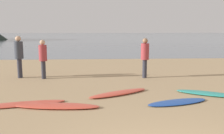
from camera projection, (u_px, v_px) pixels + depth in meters
The scene contains 10 objects.
ground_plane at pixel (121, 71), 13.16m from camera, with size 120.00×120.00×0.20m, color tan.
ocean_water at pixel (102, 36), 66.84m from camera, with size 140.00×100.00×0.01m, color slate.
surfboard_0 at pixel (17, 104), 6.96m from camera, with size 2.68×0.49×0.07m, color #D84C38.
surfboard_1 at pixel (56, 106), 6.80m from camera, with size 2.40×0.55×0.09m, color #D84C38.
surfboard_2 at pixel (119, 93), 8.14m from camera, with size 2.19×0.47×0.09m, color #D84C38.
surfboard_3 at pixel (178, 102), 7.18m from camera, with size 1.91×0.54×0.06m, color #1E479E.
surfboard_4 at pixel (207, 93), 8.10m from camera, with size 1.98×0.52×0.09m, color teal.
person_0 at pixel (19, 53), 10.72m from camera, with size 0.37×0.37×1.82m.
person_1 at pixel (145, 55), 10.74m from camera, with size 0.35×0.35×1.73m.
person_2 at pixel (43, 56), 10.54m from camera, with size 0.34×0.34×1.66m.
Camera 1 is at (-1.26, -2.92, 2.14)m, focal length 39.90 mm.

